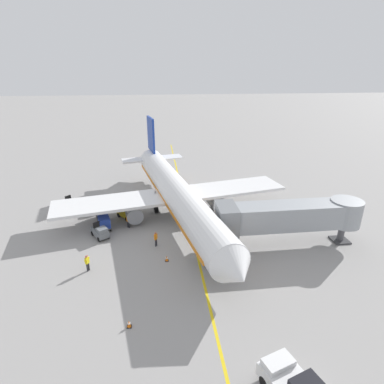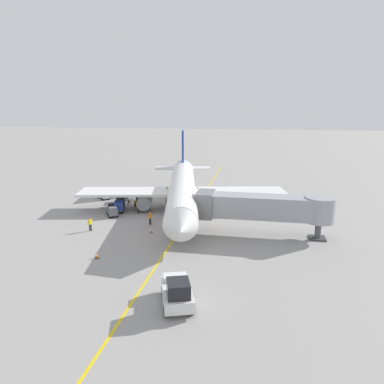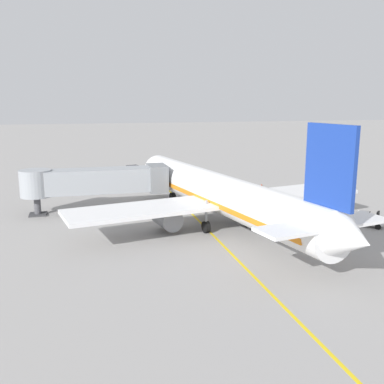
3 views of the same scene
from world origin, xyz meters
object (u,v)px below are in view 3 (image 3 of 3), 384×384
at_px(baggage_cart_third_in_train, 326,217).
at_px(baggage_cart_second_in_train, 307,210).
at_px(parked_airliner, 219,194).
at_px(baggage_tug_trailing, 282,203).
at_px(jet_bridge, 96,181).
at_px(safety_cone_nose_left, 207,199).
at_px(baggage_cart_front, 288,205).
at_px(ground_crew_marshaller, 261,190).
at_px(safety_cone_nose_right, 212,186).
at_px(baggage_tug_lead, 278,214).
at_px(pushback_tractor, 136,175).
at_px(ground_crew_wing_walker, 222,199).
at_px(baggage_tug_spare, 369,219).
at_px(ground_crew_loader, 264,206).

bearing_deg(baggage_cart_third_in_train, baggage_cart_second_in_train, 98.18).
bearing_deg(parked_airliner, baggage_tug_trailing, 26.95).
distance_m(jet_bridge, safety_cone_nose_left, 13.60).
distance_m(baggage_cart_front, baggage_cart_second_in_train, 2.82).
bearing_deg(parked_airliner, ground_crew_marshaller, 49.81).
xyz_separation_m(baggage_cart_front, safety_cone_nose_right, (-3.94, 15.67, -0.66)).
relative_size(baggage_tug_lead, baggage_cart_third_in_train, 0.90).
bearing_deg(pushback_tractor, safety_cone_nose_right, -35.11).
distance_m(baggage_cart_front, ground_crew_wing_walker, 7.56).
relative_size(parked_airliner, pushback_tractor, 7.62).
distance_m(jet_bridge, ground_crew_marshaller, 20.90).
xyz_separation_m(jet_bridge, baggage_tug_spare, (25.54, -12.56, -2.74)).
xyz_separation_m(jet_bridge, baggage_cart_front, (20.21, -5.85, -2.51)).
relative_size(parked_airliner, safety_cone_nose_right, 62.91).
bearing_deg(ground_crew_wing_walker, safety_cone_nose_left, 109.13).
xyz_separation_m(baggage_tug_lead, safety_cone_nose_right, (-1.56, 18.40, -0.42)).
distance_m(jet_bridge, ground_crew_wing_walker, 14.44).
height_order(jet_bridge, baggage_tug_lead, jet_bridge).
bearing_deg(ground_crew_wing_walker, parked_airliner, -110.69).
height_order(baggage_cart_front, ground_crew_loader, ground_crew_loader).
relative_size(baggage_tug_trailing, baggage_cart_second_in_train, 0.92).
height_order(baggage_tug_lead, baggage_cart_third_in_train, baggage_tug_lead).
bearing_deg(jet_bridge, pushback_tractor, 69.08).
xyz_separation_m(baggage_tug_lead, baggage_tug_spare, (7.72, -3.98, 0.00)).
bearing_deg(baggage_cart_third_in_train, pushback_tractor, 117.90).
xyz_separation_m(parked_airliner, ground_crew_wing_walker, (2.70, 7.15, -2.23)).
height_order(parked_airliner, baggage_tug_spare, parked_airliner).
distance_m(baggage_tug_spare, ground_crew_loader, 10.51).
bearing_deg(baggage_cart_front, baggage_tug_trailing, 84.15).
bearing_deg(baggage_tug_trailing, baggage_cart_second_in_train, -82.90).
bearing_deg(baggage_tug_trailing, ground_crew_marshaller, 88.19).
bearing_deg(safety_cone_nose_left, parked_airliner, -99.39).
xyz_separation_m(baggage_tug_lead, ground_crew_wing_walker, (-3.67, 7.25, 0.24)).
xyz_separation_m(baggage_tug_spare, ground_crew_loader, (-8.13, 6.66, 0.24)).
bearing_deg(ground_crew_loader, parked_airliner, -156.65).
relative_size(pushback_tractor, safety_cone_nose_left, 8.26).
xyz_separation_m(baggage_tug_trailing, baggage_cart_front, (-0.20, -1.93, 0.24)).
height_order(pushback_tractor, baggage_tug_spare, pushback_tractor).
xyz_separation_m(jet_bridge, baggage_cart_second_in_train, (20.99, -8.56, -2.51)).
xyz_separation_m(baggage_tug_spare, ground_crew_marshaller, (-4.93, 14.92, 0.24)).
bearing_deg(safety_cone_nose_right, ground_crew_loader, -85.83).
distance_m(pushback_tractor, ground_crew_wing_walker, 19.67).
height_order(baggage_cart_front, baggage_cart_third_in_train, same).
xyz_separation_m(baggage_tug_lead, ground_crew_loader, (-0.41, 2.68, 0.24)).
distance_m(baggage_tug_spare, ground_crew_marshaller, 15.72).
height_order(pushback_tractor, baggage_tug_lead, pushback_tractor).
bearing_deg(parked_airliner, baggage_tug_lead, -0.95).
relative_size(ground_crew_wing_walker, safety_cone_nose_left, 2.86).
relative_size(parked_airliner, safety_cone_nose_left, 62.91).
height_order(parked_airliner, ground_crew_marshaller, parked_airliner).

